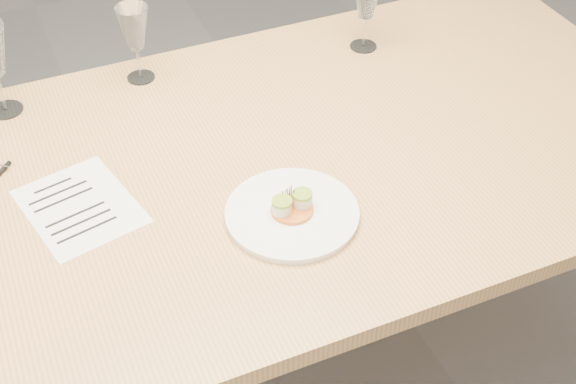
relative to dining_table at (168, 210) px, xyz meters
name	(u,v)px	position (x,y,z in m)	size (l,w,h in m)	color
dining_table	(168,210)	(0.00, 0.00, 0.00)	(2.40, 1.00, 0.75)	tan
dinner_plate	(292,213)	(0.20, -0.19, 0.08)	(0.27, 0.27, 0.07)	white
recipe_sheet	(79,206)	(-0.18, 0.01, 0.07)	(0.25, 0.29, 0.00)	white
wine_glass_3	(134,30)	(0.07, 0.41, 0.20)	(0.08, 0.08, 0.19)	white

